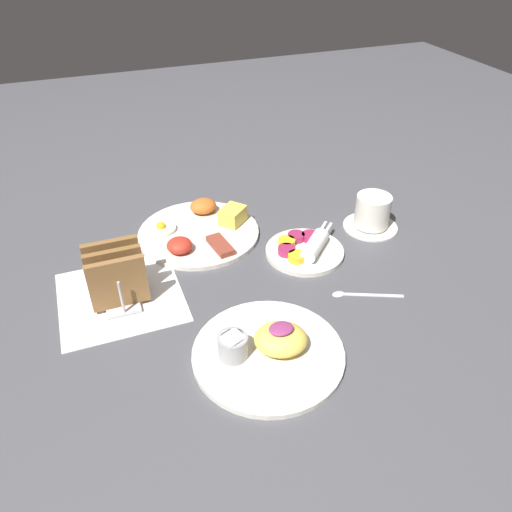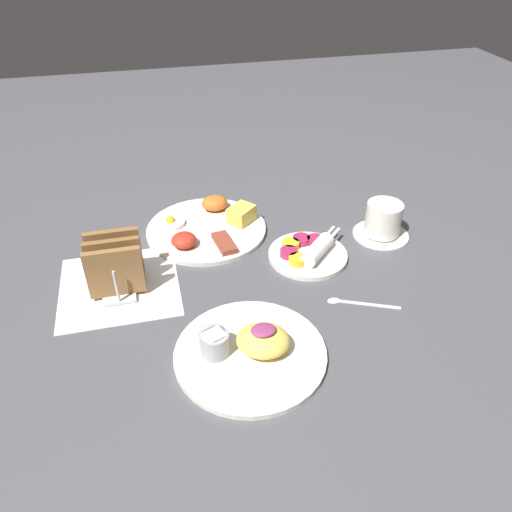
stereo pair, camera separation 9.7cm
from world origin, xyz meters
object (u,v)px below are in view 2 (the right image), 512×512
object	(u,v)px
plate_condiments	(308,252)
toast_rack	(115,265)
plate_foreground	(250,349)
plate_breakfast	(208,226)
coffee_cup	(383,221)

from	to	relation	value
plate_condiments	toast_rack	size ratio (longest dim) A/B	1.45
plate_foreground	plate_breakfast	bearing A→B (deg)	91.04
plate_foreground	toast_rack	bearing A→B (deg)	131.37
plate_condiments	plate_foreground	bearing A→B (deg)	-126.78
plate_foreground	coffee_cup	world-z (taller)	coffee_cup
plate_condiments	plate_foreground	xyz separation A→B (m)	(-0.18, -0.23, 0.00)
plate_foreground	coffee_cup	xyz separation A→B (m)	(0.36, 0.27, 0.02)
plate_breakfast	plate_foreground	bearing A→B (deg)	-88.96
plate_breakfast	coffee_cup	world-z (taller)	coffee_cup
plate_foreground	coffee_cup	distance (m)	0.45
plate_condiments	plate_foreground	size ratio (longest dim) A/B	0.68
coffee_cup	plate_condiments	bearing A→B (deg)	-167.64
plate_condiments	toast_rack	xyz separation A→B (m)	(-0.38, -0.01, 0.04)
toast_rack	plate_condiments	bearing A→B (deg)	0.89
coffee_cup	plate_foreground	bearing A→B (deg)	-142.35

